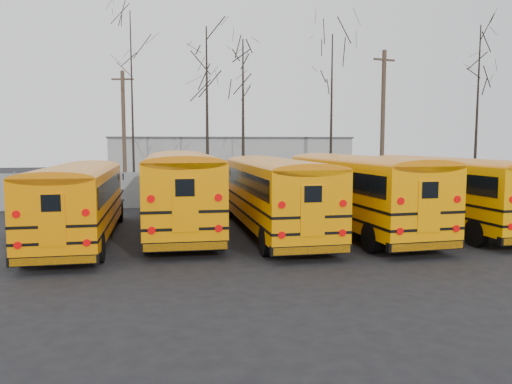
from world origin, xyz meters
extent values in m
plane|color=black|center=(0.00, 0.00, 0.00)|extent=(120.00, 120.00, 0.00)
cube|color=gray|center=(0.00, 12.00, 1.00)|extent=(40.00, 0.04, 2.00)
cube|color=#A1A29D|center=(2.00, 32.00, 2.00)|extent=(22.00, 8.00, 4.00)
cylinder|color=black|center=(-8.21, -0.80, 0.47)|extent=(0.27, 0.94, 0.94)
cylinder|color=black|center=(-6.09, -0.77, 0.47)|extent=(0.27, 0.94, 0.94)
cylinder|color=black|center=(-8.31, 7.08, 0.47)|extent=(0.27, 0.94, 0.94)
cylinder|color=black|center=(-6.19, 7.11, 0.47)|extent=(0.27, 0.94, 0.94)
cube|color=orange|center=(-7.19, 2.27, 1.57)|extent=(2.46, 8.75, 2.20)
cube|color=orange|center=(-7.26, 7.42, 0.94)|extent=(2.13, 1.62, 0.94)
cube|color=black|center=(-7.19, 2.08, 2.06)|extent=(2.48, 7.81, 0.66)
cube|color=black|center=(-7.20, 3.06, 0.89)|extent=(2.51, 10.36, 0.08)
cube|color=black|center=(-7.20, 3.06, 1.36)|extent=(2.51, 10.36, 0.08)
cube|color=black|center=(-7.13, -2.00, 0.42)|extent=(2.40, 0.24, 0.26)
cube|color=black|center=(-7.27, 8.17, 0.42)|extent=(2.25, 0.22, 0.24)
cube|color=orange|center=(-7.13, -2.10, 1.55)|extent=(0.70, 0.05, 1.45)
cylinder|color=#B20505|center=(-8.02, -2.12, 0.89)|extent=(0.21, 0.04, 0.21)
cylinder|color=#B20505|center=(-6.24, -2.10, 0.89)|extent=(0.21, 0.04, 0.21)
cylinder|color=#B20505|center=(-8.02, -2.12, 1.73)|extent=(0.21, 0.04, 0.21)
cylinder|color=#B20505|center=(-6.24, -2.10, 1.73)|extent=(0.21, 0.04, 0.21)
cylinder|color=black|center=(-4.70, 0.37, 0.53)|extent=(0.30, 1.07, 1.06)
cylinder|color=black|center=(-2.29, 0.36, 0.53)|extent=(0.30, 1.07, 1.06)
cylinder|color=black|center=(-4.67, 9.31, 0.53)|extent=(0.30, 1.07, 1.06)
cylinder|color=black|center=(-2.26, 9.30, 0.53)|extent=(0.30, 1.07, 1.06)
cube|color=orange|center=(-3.48, 3.83, 1.78)|extent=(2.69, 9.91, 2.50)
cube|color=orange|center=(-3.46, 9.68, 1.06)|extent=(2.40, 1.82, 1.06)
cube|color=black|center=(-3.48, 3.61, 2.34)|extent=(2.73, 8.84, 0.74)
cube|color=black|center=(-3.48, 4.73, 1.01)|extent=(2.73, 11.74, 0.10)
cube|color=black|center=(-3.48, 4.73, 1.54)|extent=(2.73, 11.74, 0.10)
cube|color=black|center=(-3.50, -1.02, 0.48)|extent=(2.72, 0.24, 0.30)
cube|color=black|center=(-3.46, 10.53, 0.48)|extent=(2.55, 0.22, 0.28)
cube|color=orange|center=(-3.50, -1.13, 1.76)|extent=(0.80, 0.05, 1.65)
cylinder|color=#B20505|center=(-4.51, -1.14, 1.01)|extent=(0.23, 0.04, 0.23)
cylinder|color=#B20505|center=(-2.49, -1.15, 1.01)|extent=(0.23, 0.04, 0.23)
cylinder|color=#B20505|center=(-4.51, -1.14, 1.97)|extent=(0.23, 0.04, 0.23)
cylinder|color=#B20505|center=(-2.49, -1.15, 1.97)|extent=(0.23, 0.04, 0.23)
cylinder|color=black|center=(-0.94, -0.79, 0.50)|extent=(0.30, 1.00, 0.99)
cylinder|color=black|center=(1.30, -0.75, 0.50)|extent=(0.30, 1.00, 0.99)
cylinder|color=black|center=(-1.09, 7.54, 0.50)|extent=(0.30, 1.00, 0.99)
cylinder|color=black|center=(1.15, 7.58, 0.50)|extent=(0.30, 1.00, 0.99)
cube|color=orange|center=(0.12, 2.45, 1.66)|extent=(2.65, 9.27, 2.33)
cube|color=orange|center=(0.02, 7.91, 0.99)|extent=(2.26, 1.73, 0.99)
cube|color=black|center=(0.12, 2.25, 2.18)|extent=(2.67, 8.28, 0.69)
cube|color=black|center=(0.10, 3.30, 0.94)|extent=(2.71, 10.98, 0.09)
cube|color=black|center=(0.10, 3.30, 1.44)|extent=(2.71, 10.98, 0.09)
cube|color=black|center=(0.20, -2.06, 0.45)|extent=(2.54, 0.26, 0.28)
cube|color=black|center=(0.01, 8.70, 0.45)|extent=(2.39, 0.24, 0.26)
cube|color=orange|center=(0.20, -2.17, 1.64)|extent=(0.74, 0.05, 1.54)
cylinder|color=#B20505|center=(-0.74, -2.20, 0.94)|extent=(0.22, 0.04, 0.22)
cylinder|color=#B20505|center=(1.15, -2.16, 0.94)|extent=(0.22, 0.04, 0.22)
cylinder|color=#B20505|center=(-0.74, -2.20, 1.84)|extent=(0.22, 0.04, 0.22)
cylinder|color=#B20505|center=(1.15, -2.16, 1.84)|extent=(0.22, 0.04, 0.22)
cylinder|color=black|center=(2.60, -0.96, 0.51)|extent=(0.36, 1.04, 1.03)
cylinder|color=black|center=(4.91, -0.80, 0.51)|extent=(0.36, 1.04, 1.03)
cylinder|color=black|center=(2.01, 7.64, 0.51)|extent=(0.36, 1.04, 1.03)
cylinder|color=black|center=(4.32, 7.79, 0.51)|extent=(0.36, 1.04, 1.03)
cube|color=#FF9500|center=(3.53, 2.45, 1.72)|extent=(3.21, 9.69, 2.41)
cube|color=#FF9500|center=(3.14, 8.07, 1.03)|extent=(2.42, 1.90, 1.03)
cube|color=black|center=(3.54, 2.24, 2.26)|extent=(3.18, 8.67, 0.72)
cube|color=black|center=(3.47, 3.32, 0.97)|extent=(3.36, 11.45, 0.09)
cube|color=black|center=(3.47, 3.32, 1.49)|extent=(3.36, 11.45, 0.09)
cube|color=black|center=(3.84, -2.21, 0.46)|extent=(2.63, 0.40, 0.29)
cube|color=black|center=(3.08, 8.89, 0.46)|extent=(2.47, 0.37, 0.27)
cube|color=#FF9500|center=(3.85, -2.32, 1.69)|extent=(0.77, 0.09, 1.59)
cylinder|color=#B20505|center=(2.88, -2.40, 0.97)|extent=(0.23, 0.06, 0.23)
cylinder|color=#B20505|center=(4.82, -2.26, 0.97)|extent=(0.23, 0.06, 0.23)
cylinder|color=#B20505|center=(2.88, -2.40, 1.90)|extent=(0.23, 0.06, 0.23)
cylinder|color=#B20505|center=(4.82, -2.26, 1.90)|extent=(0.23, 0.06, 0.23)
cylinder|color=black|center=(6.62, -0.67, 0.49)|extent=(0.34, 1.01, 0.99)
cylinder|color=black|center=(6.05, 7.62, 0.49)|extent=(0.34, 1.01, 0.99)
cylinder|color=black|center=(8.28, 7.77, 0.49)|extent=(0.34, 1.01, 0.99)
cube|color=#F99D00|center=(7.51, 2.61, 1.66)|extent=(3.10, 9.34, 2.32)
cube|color=#F99D00|center=(7.14, 8.04, 0.99)|extent=(2.33, 1.83, 0.99)
cube|color=black|center=(7.52, 2.42, 2.18)|extent=(3.07, 8.36, 0.69)
cube|color=black|center=(7.45, 3.45, 0.94)|extent=(3.24, 11.04, 0.09)
cube|color=black|center=(7.45, 3.45, 1.43)|extent=(3.24, 11.04, 0.09)
cube|color=black|center=(7.08, 8.83, 0.44)|extent=(2.38, 0.36, 0.26)
cylinder|color=#B20505|center=(6.89, -2.06, 0.94)|extent=(0.22, 0.05, 0.22)
cylinder|color=#B20505|center=(6.89, -2.06, 1.83)|extent=(0.22, 0.05, 0.22)
cylinder|color=#4B382A|center=(-6.85, 18.74, 4.20)|extent=(0.26, 0.26, 8.40)
cube|color=#4B382A|center=(-6.85, 18.74, 7.84)|extent=(1.49, 0.40, 0.11)
cylinder|color=#443326|center=(11.67, 18.51, 5.15)|extent=(0.32, 0.32, 10.29)
cube|color=#443326|center=(11.67, 18.51, 9.61)|extent=(1.81, 0.56, 0.14)
cone|color=black|center=(-6.18, 17.63, 6.03)|extent=(0.26, 0.26, 12.06)
cone|color=black|center=(-1.47, 15.49, 5.39)|extent=(0.26, 0.26, 10.79)
cone|color=black|center=(0.99, 16.63, 5.17)|extent=(0.26, 0.26, 10.33)
cone|color=black|center=(6.31, 14.35, 5.19)|extent=(0.26, 0.26, 10.37)
cone|color=black|center=(18.29, 17.01, 6.00)|extent=(0.26, 0.26, 12.01)
camera|label=1|loc=(-4.02, -16.25, 3.67)|focal=35.00mm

